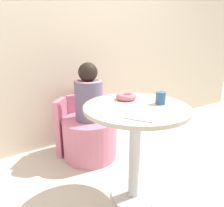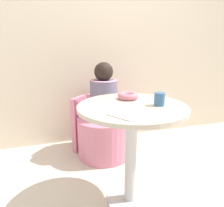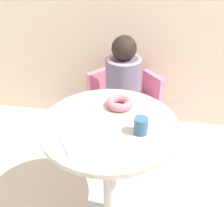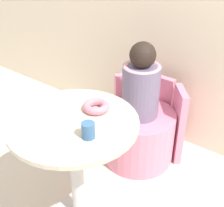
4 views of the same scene
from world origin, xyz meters
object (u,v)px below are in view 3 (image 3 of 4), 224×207
(donut, at_px, (120,103))
(cup, at_px, (141,126))
(round_table, at_px, (110,148))
(tub_chair, at_px, (122,125))
(child_figure, at_px, (123,76))

(donut, relative_size, cup, 1.80)
(round_table, height_order, tub_chair, round_table)
(tub_chair, bearing_deg, cup, -77.19)
(tub_chair, relative_size, donut, 3.64)
(tub_chair, distance_m, child_figure, 0.45)
(donut, xyz_separation_m, cup, (0.13, -0.22, 0.02))
(tub_chair, relative_size, child_figure, 0.99)
(child_figure, bearing_deg, tub_chair, 90.00)
(cup, bearing_deg, child_figure, 102.81)
(round_table, height_order, child_figure, child_figure)
(cup, bearing_deg, tub_chair, 102.81)
(tub_chair, distance_m, donut, 0.77)
(round_table, bearing_deg, child_figure, 91.12)
(donut, distance_m, cup, 0.25)
(child_figure, bearing_deg, cup, -77.19)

